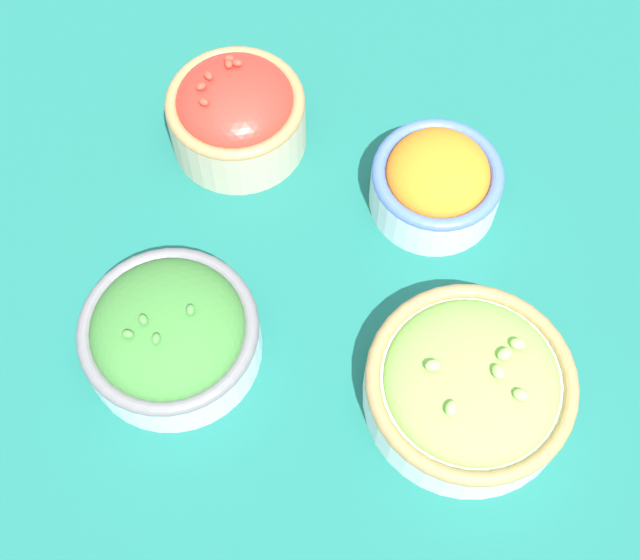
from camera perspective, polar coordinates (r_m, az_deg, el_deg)
ground_plane at (r=0.75m, az=0.00°, el=-1.02°), size 3.00×3.00×0.00m
bowl_broccoli at (r=0.71m, az=-9.59°, el=-3.40°), size 0.14×0.14×0.07m
bowl_carrots at (r=0.77m, az=7.46°, el=6.31°), size 0.11×0.11×0.07m
bowl_lettuce at (r=0.69m, az=9.56°, el=-6.64°), size 0.16×0.16×0.07m
bowl_cherry_tomatoes at (r=0.80m, az=-5.38°, el=10.63°), size 0.12×0.12×0.08m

